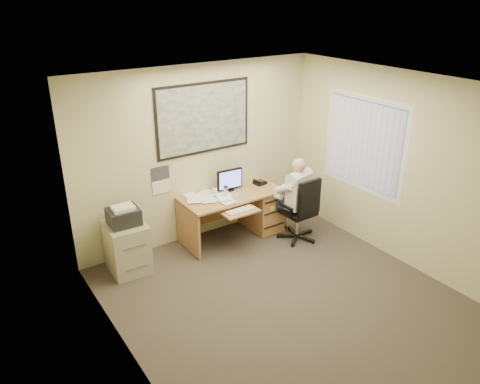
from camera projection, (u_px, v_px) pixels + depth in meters
room_shell at (295, 207)px, 5.37m from camera, size 4.00×4.50×2.70m
desk at (248, 206)px, 7.53m from camera, size 1.60×0.97×1.09m
world_map at (204, 118)px, 6.90m from camera, size 1.56×0.03×1.06m
wall_calendar at (161, 180)px, 6.85m from camera, size 0.28×0.01×0.42m
window_blinds at (363, 144)px, 6.91m from camera, size 0.06×1.40×1.30m
filing_cabinet at (126, 243)px, 6.48m from camera, size 0.54×0.63×0.99m
office_chair at (299, 222)px, 7.31m from camera, size 0.65×0.65×1.06m
person at (297, 199)px, 7.23m from camera, size 0.71×0.89×1.33m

